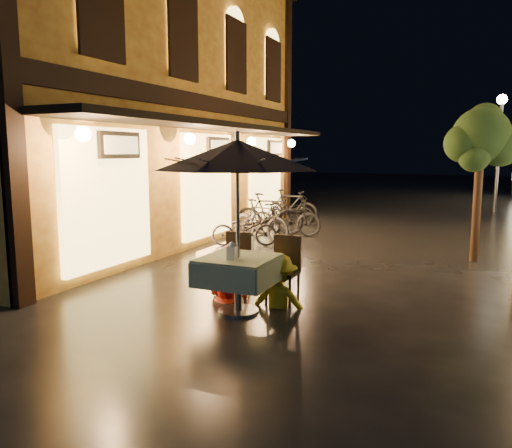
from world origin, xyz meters
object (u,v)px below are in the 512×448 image
at_px(patio_umbrella, 237,155).
at_px(person_yellow, 280,256).
at_px(cafe_table, 238,271).
at_px(bicycle_0, 244,229).
at_px(table_lantern, 232,249).
at_px(person_orange, 229,249).

distance_m(patio_umbrella, person_yellow, 1.57).
distance_m(cafe_table, bicycle_0, 4.88).
height_order(patio_umbrella, bicycle_0, patio_umbrella).
xyz_separation_m(table_lantern, person_yellow, (0.40, 0.70, -0.20)).
bearing_deg(person_orange, patio_umbrella, 146.54).
bearing_deg(person_orange, person_yellow, -162.59).
distance_m(cafe_table, person_yellow, 0.67).
distance_m(patio_umbrella, bicycle_0, 5.18).
height_order(patio_umbrella, person_yellow, patio_umbrella).
bearing_deg(cafe_table, person_orange, 127.72).
relative_size(patio_umbrella, bicycle_0, 1.62).
height_order(cafe_table, patio_umbrella, patio_umbrella).
height_order(person_orange, person_yellow, person_orange).
height_order(table_lantern, bicycle_0, table_lantern).
relative_size(person_yellow, bicycle_0, 0.94).
relative_size(patio_umbrella, person_yellow, 1.71).
distance_m(table_lantern, bicycle_0, 5.07).
bearing_deg(table_lantern, patio_umbrella, 90.00).
bearing_deg(cafe_table, bicycle_0, 114.36).
bearing_deg(bicycle_0, person_yellow, -173.34).
bearing_deg(person_yellow, cafe_table, 46.39).
height_order(cafe_table, bicycle_0, bicycle_0).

